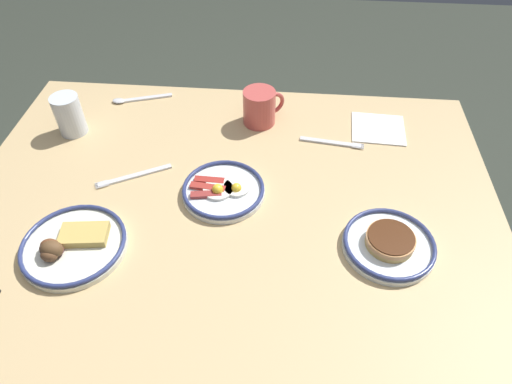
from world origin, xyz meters
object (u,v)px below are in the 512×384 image
object	(u,v)px
plate_center_pancakes	(389,244)
fork_near	(332,143)
plate_far_companion	(71,245)
tea_spoon	(134,99)
coffee_mug	(260,107)
drinking_glass	(70,117)
plate_near_main	(223,190)
fork_far	(134,176)
paper_napkin	(378,129)

from	to	relation	value
plate_center_pancakes	fork_near	world-z (taller)	plate_center_pancakes
plate_far_companion	tea_spoon	world-z (taller)	plate_far_companion
tea_spoon	coffee_mug	bearing A→B (deg)	169.35
plate_far_companion	drinking_glass	world-z (taller)	drinking_glass
plate_near_main	tea_spoon	bearing A→B (deg)	-48.73
fork_far	coffee_mug	bearing A→B (deg)	-139.26
paper_napkin	tea_spoon	size ratio (longest dim) A/B	0.84
plate_center_pancakes	paper_napkin	bearing A→B (deg)	-92.98
coffee_mug	fork_near	size ratio (longest dim) A/B	0.67
coffee_mug	drinking_glass	xyz separation A→B (m)	(0.53, 0.09, -0.00)
plate_far_companion	fork_near	bearing A→B (deg)	-144.21
paper_napkin	plate_near_main	bearing A→B (deg)	35.92
plate_near_main	drinking_glass	world-z (taller)	drinking_glass
coffee_mug	tea_spoon	distance (m)	0.41
plate_far_companion	coffee_mug	bearing A→B (deg)	-126.68
plate_far_companion	tea_spoon	size ratio (longest dim) A/B	1.30
fork_near	plate_far_companion	bearing A→B (deg)	35.79
plate_far_companion	drinking_glass	xyz separation A→B (m)	(0.15, -0.41, 0.04)
plate_far_companion	paper_napkin	world-z (taller)	plate_far_companion
coffee_mug	fork_far	size ratio (longest dim) A/B	0.65
plate_center_pancakes	fork_near	size ratio (longest dim) A/B	1.15
plate_near_main	tea_spoon	distance (m)	0.51
paper_napkin	fork_far	bearing A→B (deg)	21.57
plate_near_main	tea_spoon	world-z (taller)	plate_near_main
plate_far_companion	coffee_mug	distance (m)	0.63
fork_near	plate_near_main	bearing A→B (deg)	38.72
drinking_glass	tea_spoon	bearing A→B (deg)	-127.35
plate_near_main	paper_napkin	bearing A→B (deg)	-144.08
plate_near_main	fork_far	distance (m)	0.24
plate_center_pancakes	coffee_mug	bearing A→B (deg)	-53.96
drinking_glass	coffee_mug	bearing A→B (deg)	-170.18
fork_far	plate_center_pancakes	bearing A→B (deg)	164.23
plate_center_pancakes	coffee_mug	distance (m)	0.55
plate_center_pancakes	drinking_glass	xyz separation A→B (m)	(0.85, -0.35, 0.04)
plate_near_main	plate_far_companion	size ratio (longest dim) A/B	0.88
paper_napkin	fork_near	distance (m)	0.16
plate_near_main	fork_near	world-z (taller)	plate_near_main
drinking_glass	plate_far_companion	bearing A→B (deg)	110.07
plate_near_main	plate_center_pancakes	world-z (taller)	plate_center_pancakes
paper_napkin	fork_near	bearing A→B (deg)	29.55
paper_napkin	fork_far	distance (m)	0.70
drinking_glass	tea_spoon	world-z (taller)	drinking_glass
plate_near_main	coffee_mug	distance (m)	0.31
fork_far	tea_spoon	xyz separation A→B (m)	(0.09, -0.34, 0.00)
tea_spoon	plate_near_main	bearing A→B (deg)	131.27
coffee_mug	paper_napkin	bearing A→B (deg)	178.84
drinking_glass	fork_near	bearing A→B (deg)	-179.40
plate_center_pancakes	plate_far_companion	distance (m)	0.70
plate_near_main	paper_napkin	size ratio (longest dim) A/B	1.37
paper_napkin	fork_far	world-z (taller)	fork_far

